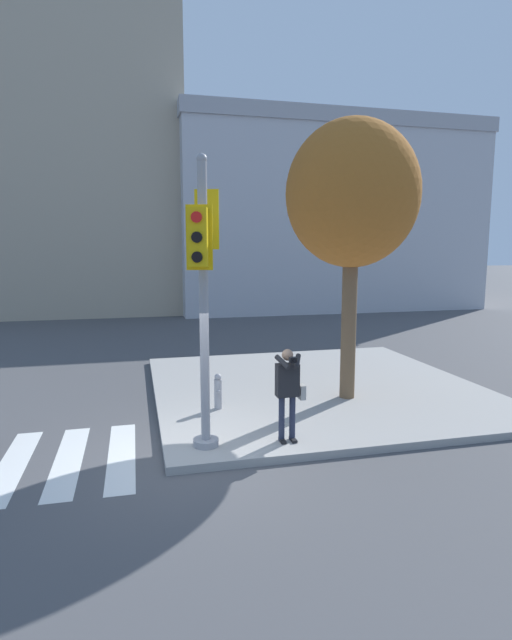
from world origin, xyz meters
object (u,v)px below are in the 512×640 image
at_px(traffic_signal_pole, 204,275).
at_px(person_photographer, 288,387).
at_px(street_tree, 352,196).
at_px(fire_hydrant, 218,391).

distance_m(traffic_signal_pole, person_photographer, 2.47).
height_order(person_photographer, street_tree, street_tree).
xyz_separation_m(traffic_signal_pole, fire_hydrant, (0.54, 1.96, -2.60)).
bearing_deg(traffic_signal_pole, person_photographer, -4.81).
relative_size(traffic_signal_pole, fire_hydrant, 6.40).
bearing_deg(street_tree, fire_hydrant, -177.83).
height_order(traffic_signal_pole, street_tree, street_tree).
distance_m(street_tree, fire_hydrant, 5.17).
bearing_deg(street_tree, traffic_signal_pole, -149.92).
distance_m(person_photographer, street_tree, 4.69).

